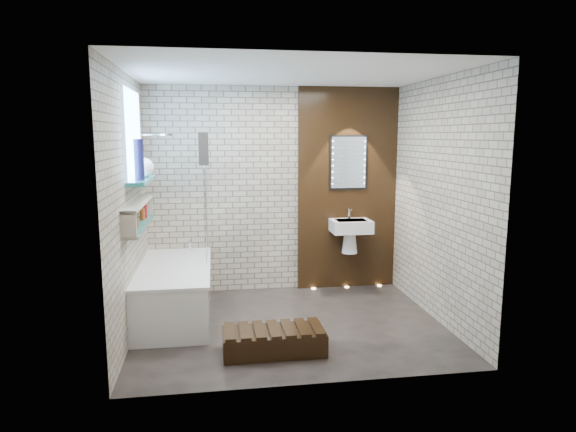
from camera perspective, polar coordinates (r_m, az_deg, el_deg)
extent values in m
plane|color=black|center=(5.45, 0.24, -12.27)|extent=(3.20, 3.20, 0.00)
cube|color=gray|center=(6.40, -1.55, 2.95)|extent=(3.20, 0.04, 2.60)
cube|color=gray|center=(3.86, 3.23, -1.19)|extent=(3.20, 0.04, 2.60)
cube|color=gray|center=(5.13, -17.71, 0.96)|extent=(0.04, 2.60, 2.60)
cube|color=gray|center=(5.59, 16.67, 1.67)|extent=(0.04, 2.60, 2.60)
plane|color=white|center=(5.11, 0.26, 15.99)|extent=(3.20, 3.20, 0.00)
cube|color=black|center=(6.56, 6.77, 3.03)|extent=(1.30, 0.06, 2.60)
cube|color=#7FADE0|center=(5.42, -17.34, 8.83)|extent=(0.03, 1.00, 0.90)
cube|color=teal|center=(5.43, -16.32, 3.91)|extent=(0.18, 1.00, 0.04)
cube|color=teal|center=(5.30, -16.60, -1.09)|extent=(0.14, 1.30, 0.03)
cube|color=#B2A899|center=(5.26, -16.71, 1.38)|extent=(0.14, 1.30, 0.03)
cube|color=#B2A899|center=(4.66, -17.72, -1.07)|extent=(0.14, 0.03, 0.26)
cube|color=#B2A899|center=(5.90, -15.82, 1.09)|extent=(0.14, 0.03, 0.26)
cube|color=white|center=(5.74, -12.77, -8.47)|extent=(0.75, 1.70, 0.55)
cube|color=white|center=(5.66, -12.88, -5.67)|extent=(0.79, 1.74, 0.03)
cylinder|color=silver|center=(6.35, -11.08, -3.32)|extent=(0.04, 0.04, 0.12)
cube|color=white|center=(5.95, -9.41, 2.16)|extent=(0.01, 0.78, 1.40)
cube|color=black|center=(5.62, -9.59, 7.58)|extent=(0.10, 0.27, 0.35)
cylinder|color=silver|center=(5.99, -13.75, 8.98)|extent=(0.18, 0.18, 0.02)
cube|color=white|center=(6.42, 7.19, -1.16)|extent=(0.50, 0.36, 0.16)
cone|color=white|center=(6.51, 7.03, -2.99)|extent=(0.20, 0.20, 0.28)
cylinder|color=silver|center=(6.49, 6.97, 0.30)|extent=(0.03, 0.03, 0.14)
cube|color=black|center=(6.49, 6.91, 6.07)|extent=(0.50, 0.02, 0.70)
cube|color=silver|center=(6.48, 6.93, 6.07)|extent=(0.45, 0.01, 0.65)
cube|color=black|center=(4.78, -1.63, -14.10)|extent=(0.94, 0.42, 0.21)
cylinder|color=#964017|center=(5.55, -16.26, 0.22)|extent=(0.05, 0.05, 0.13)
cylinder|color=#964017|center=(5.07, -16.97, -0.74)|extent=(0.06, 0.06, 0.11)
cylinder|color=maroon|center=(4.82, -17.40, -1.08)|extent=(0.06, 0.06, 0.14)
cylinder|color=maroon|center=(5.69, -16.07, 0.60)|extent=(0.06, 0.06, 0.16)
sphere|color=white|center=(5.54, -16.11, 5.32)|extent=(0.21, 0.21, 0.21)
cylinder|color=#151437|center=(5.21, -16.62, 6.17)|extent=(0.10, 0.10, 0.41)
cylinder|color=#FFD899|center=(6.65, 2.93, -8.24)|extent=(0.06, 0.06, 0.01)
cylinder|color=#FFD899|center=(6.75, 6.72, -8.03)|extent=(0.06, 0.06, 0.01)
cylinder|color=#FFD899|center=(6.88, 10.37, -7.79)|extent=(0.06, 0.06, 0.01)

